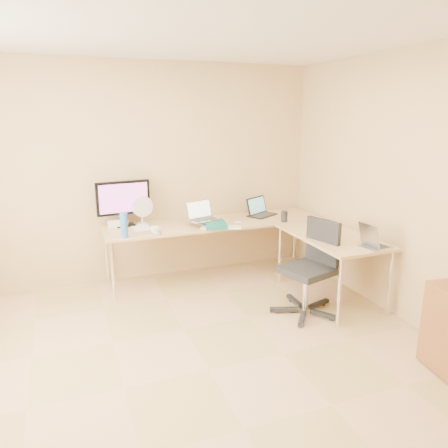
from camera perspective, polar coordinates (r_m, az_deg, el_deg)
name	(u,v)px	position (r m, az deg, el deg)	size (l,w,h in m)	color
floor	(209,370)	(3.67, -2.03, -18.73)	(4.50, 4.50, 0.00)	tan
ceiling	(205,20)	(3.12, -2.50, 25.34)	(4.50, 4.50, 0.00)	white
wall_back	(147,173)	(5.30, -10.09, 6.59)	(4.50, 4.50, 0.00)	tan
wall_right	(429,194)	(4.29, 25.42, 3.56)	(4.50, 4.50, 0.00)	tan
desk_main	(216,250)	(5.32, -1.11, -3.51)	(2.65, 0.70, 0.73)	tan
desk_return	(330,267)	(4.90, 13.80, -5.55)	(0.70, 1.30, 0.73)	tan
monitor	(124,203)	(5.11, -13.12, 2.66)	(0.62, 0.20, 0.53)	black
book_stack	(215,224)	(4.99, -1.21, -0.03)	(0.24, 0.33, 0.06)	#10544D
laptop_center	(203,211)	(5.03, -2.77, 1.74)	(0.35, 0.27, 0.23)	silver
laptop_black	(262,207)	(5.52, 5.07, 2.30)	(0.37, 0.27, 0.24)	black
keyboard	(221,227)	(4.93, -0.41, -0.41)	(0.46, 0.13, 0.02)	white
mouse	(238,223)	(5.11, 1.87, 0.19)	(0.09, 0.06, 0.03)	silver
mug	(155,231)	(4.72, -9.14, -0.86)	(0.09, 0.09, 0.09)	white
cd_stack	(157,233)	(4.73, -8.83, -1.18)	(0.12, 0.12, 0.03)	silver
water_bottle	(124,225)	(4.64, -13.07, -0.14)	(0.08, 0.08, 0.27)	#2F66AF
papers	(141,228)	(5.03, -10.89, -0.46)	(0.20, 0.28, 0.01)	white
white_box	(118,223)	(5.15, -13.79, 0.14)	(0.22, 0.16, 0.08)	beige
desk_fan	(142,211)	(5.16, -10.79, 1.67)	(0.24, 0.24, 0.31)	silver
black_cup	(284,216)	(5.25, 7.97, 1.00)	(0.08, 0.08, 0.13)	black
laptop_return	(376,237)	(4.46, 19.47, -1.67)	(0.24, 0.30, 0.20)	#A6A8B7
office_chair	(307,267)	(4.45, 10.87, -5.63)	(0.58, 0.58, 0.97)	black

